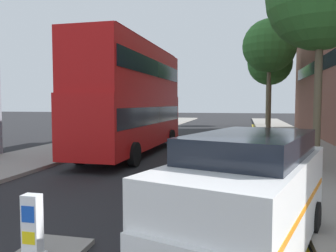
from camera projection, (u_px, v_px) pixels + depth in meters
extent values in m
cube|color=gray|center=(312.00, 157.00, 16.25)|extent=(4.00, 80.00, 0.14)
cube|color=gray|center=(67.00, 149.00, 19.10)|extent=(4.00, 80.00, 0.14)
cube|color=yellow|center=(270.00, 164.00, 14.77)|extent=(0.10, 56.00, 0.01)
cube|color=yellow|center=(266.00, 164.00, 14.80)|extent=(0.10, 56.00, 0.01)
cube|color=white|center=(32.00, 224.00, 5.37)|extent=(0.28, 0.20, 0.95)
cube|color=blue|center=(28.00, 214.00, 5.25)|extent=(0.22, 0.01, 0.26)
cube|color=yellow|center=(28.00, 238.00, 5.28)|extent=(0.22, 0.01, 0.20)
cube|color=red|center=(133.00, 121.00, 17.50)|extent=(2.71, 10.85, 2.60)
cube|color=red|center=(132.00, 71.00, 17.33)|extent=(2.65, 10.63, 2.50)
cube|color=black|center=(133.00, 115.00, 17.48)|extent=(2.73, 10.41, 0.84)
cube|color=black|center=(132.00, 69.00, 17.32)|extent=(2.71, 10.20, 0.80)
cube|color=yellow|center=(160.00, 94.00, 22.61)|extent=(2.00, 0.10, 0.44)
cube|color=maroon|center=(132.00, 45.00, 17.24)|extent=(2.44, 9.76, 0.10)
cylinder|color=black|center=(132.00, 137.00, 21.13)|extent=(0.32, 1.05, 1.04)
cylinder|color=black|center=(171.00, 138.00, 20.53)|extent=(0.32, 1.05, 1.04)
cylinder|color=black|center=(80.00, 152.00, 14.64)|extent=(0.32, 1.05, 1.04)
cylinder|color=black|center=(134.00, 154.00, 14.05)|extent=(0.32, 1.05, 1.04)
cube|color=white|center=(248.00, 201.00, 5.95)|extent=(3.23, 5.05, 1.50)
cube|color=black|center=(252.00, 154.00, 6.02)|extent=(2.55, 3.43, 0.76)
cube|color=orange|center=(249.00, 198.00, 5.94)|extent=(3.13, 4.70, 0.10)
cylinder|color=black|center=(314.00, 218.00, 6.79)|extent=(0.41, 0.71, 0.68)
cylinder|color=black|center=(228.00, 205.00, 7.70)|extent=(0.41, 0.71, 0.68)
cylinder|color=#6B6047|center=(268.00, 102.00, 39.13)|extent=(0.42, 0.42, 5.21)
cylinder|color=#6B6047|center=(274.00, 76.00, 38.63)|extent=(0.47, 1.24, 0.93)
cylinder|color=#6B6047|center=(268.00, 76.00, 39.55)|extent=(1.37, 0.22, 1.01)
cylinder|color=#6B6047|center=(263.00, 76.00, 39.02)|extent=(0.18, 1.24, 0.92)
cylinder|color=#6B6047|center=(267.00, 74.00, 38.22)|extent=(1.56, 0.46, 1.15)
sphere|color=#33702D|center=(268.00, 72.00, 38.89)|extent=(3.00, 3.00, 3.00)
cylinder|color=#6B6047|center=(268.00, 98.00, 27.71)|extent=(0.32, 0.32, 5.86)
cylinder|color=#6B6047|center=(276.00, 57.00, 27.23)|extent=(0.42, 1.10, 0.82)
cylinder|color=#6B6047|center=(271.00, 57.00, 28.07)|extent=(1.38, 0.48, 1.03)
cylinder|color=#6B6047|center=(262.00, 57.00, 27.45)|extent=(0.43, 1.16, 0.87)
cylinder|color=#6B6047|center=(270.00, 56.00, 26.89)|extent=(1.25, 0.21, 0.92)
sphere|color=#33702D|center=(269.00, 46.00, 27.42)|extent=(4.33, 4.33, 4.33)
cylinder|color=#6B6047|center=(318.00, 99.00, 13.12)|extent=(0.29, 0.29, 5.36)
cylinder|color=#6B6047|center=(303.00, 19.00, 13.55)|extent=(1.22, 1.21, 1.17)
cylinder|color=#6B6047|center=(317.00, 16.00, 12.48)|extent=(1.08, 0.57, 0.84)
cylinder|color=#6B6047|center=(269.00, 103.00, 32.72)|extent=(0.39, 0.39, 5.09)
cylinder|color=#6B6047|center=(275.00, 73.00, 32.39)|extent=(0.20, 0.95, 0.71)
cylinder|color=#6B6047|center=(269.00, 73.00, 32.97)|extent=(0.96, 0.14, 0.72)
cylinder|color=#6B6047|center=(265.00, 73.00, 32.91)|extent=(0.74, 0.89, 0.78)
cylinder|color=#6B6047|center=(264.00, 71.00, 32.29)|extent=(0.83, 1.15, 0.96)
cylinder|color=#6B6047|center=(273.00, 71.00, 31.89)|extent=(1.25, 0.71, 0.99)
sphere|color=#33702D|center=(270.00, 63.00, 32.46)|extent=(4.24, 4.24, 4.24)
cube|color=black|center=(328.00, 61.00, 21.80)|extent=(0.04, 24.64, 1.00)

